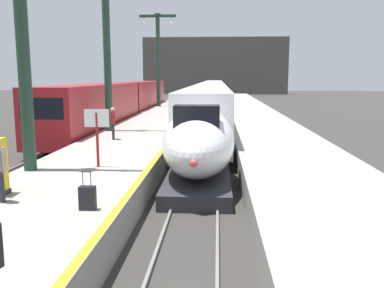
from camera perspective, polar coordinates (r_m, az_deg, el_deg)
The scene contains 15 objects.
platform_left at distance 28.53m, azimuth -6.13°, elevation 1.52°, with size 4.80×110.00×1.05m, color gray.
platform_right at distance 28.32m, azimuth 10.25°, elevation 1.37°, with size 4.80×110.00×1.05m, color gray.
platform_left_safety_stripe at distance 28.17m, azimuth -1.57°, elevation 2.56°, with size 0.20×107.80×0.01m, color yellow.
rail_main_left at distance 30.95m, azimuth 0.77°, elevation 1.31°, with size 0.08×110.00×0.12m, color slate.
rail_main_right at distance 30.91m, azimuth 3.55°, elevation 1.28°, with size 0.08×110.00×0.12m, color slate.
rail_secondary_left at distance 32.36m, azimuth -13.71°, elevation 1.39°, with size 0.08×110.00×0.12m, color slate.
rail_secondary_right at distance 31.95m, azimuth -11.14°, elevation 1.39°, with size 0.08×110.00×0.12m, color slate.
highspeed_train_main at distance 49.58m, azimuth 2.71°, elevation 6.50°, with size 2.92×75.57×3.60m.
regional_train_adjacent at distance 39.45m, azimuth -9.44°, elevation 5.92°, with size 2.85×36.60×3.80m.
station_column_far at distance 25.90m, azimuth -11.71°, elevation 15.09°, with size 4.00×0.68×10.09m.
station_column_distant at distance 46.91m, azimuth -4.70°, elevation 12.52°, with size 4.00×0.68×10.07m.
passenger_mid_platform at distance 22.19m, azimuth -10.83°, elevation 3.16°, with size 0.33×0.55×1.69m.
rolling_suitcase at distance 10.68m, azimuth -14.19°, elevation -7.21°, with size 0.40×0.22×0.98m.
departure_info_board at distance 15.41m, azimuth -12.96°, elevation 2.40°, with size 0.90×0.10×2.12m.
terminus_back_wall at distance 105.15m, azimuth 3.19°, elevation 10.68°, with size 36.00×2.00×14.00m, color #4C4742.
Camera 1 is at (0.72, -3.12, 4.33)m, focal length 38.74 mm.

